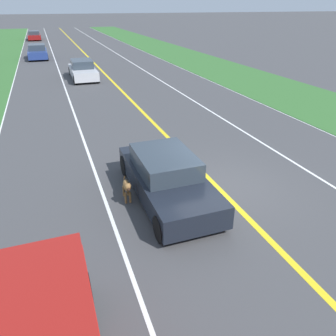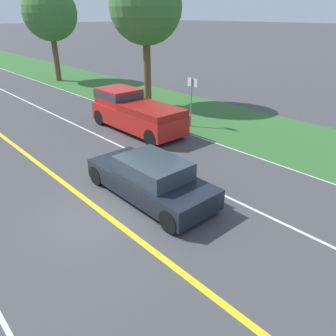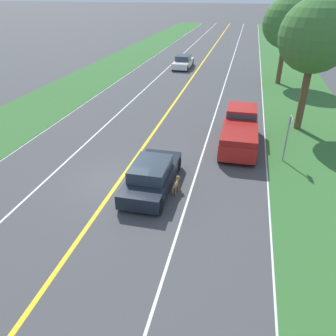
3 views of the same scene
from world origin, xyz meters
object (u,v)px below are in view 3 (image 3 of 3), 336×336
Objects in this scene: ego_car at (152,176)px; street_sign at (288,133)px; roadside_tree_right_near at (316,37)px; pickup_truck at (240,129)px; dog at (176,184)px; roadside_tree_right_far at (287,23)px; oncoming_car at (183,62)px.

ego_car is 1.81× the size of street_sign.
roadside_tree_right_near is at bearing 76.24° from street_sign.
pickup_truck is 0.69× the size of roadside_tree_right_near.
roadside_tree_right_far is (5.61, 21.07, 4.90)m from dog.
street_sign is at bearing -33.57° from pickup_truck.
pickup_truck is 2.98m from street_sign.
roadside_tree_right_near is at bearing 61.50° from dog.
roadside_tree_right_near is (10.87, -16.57, 5.05)m from oncoming_car.
oncoming_car is 23.69m from street_sign.
roadside_tree_right_far is at bearing 72.02° from ego_car.
ego_car is at bearing 177.75° from dog.
oncoming_car reaches higher than dog.
roadside_tree_right_near is (6.20, 9.38, 5.22)m from dog.
roadside_tree_right_far is (10.29, -4.88, 4.73)m from oncoming_car.
oncoming_car is at bearing 123.28° from roadside_tree_right_near.
roadside_tree_right_far reaches higher than ego_car.
oncoming_car is at bearing 114.02° from street_sign.
pickup_truck is at bearing 71.87° from dog.
street_sign is (-1.24, -5.05, -4.09)m from roadside_tree_right_near.
oncoming_car is 0.59× the size of roadside_tree_right_far.
roadside_tree_right_near is 6.62m from street_sign.
oncoming_car is at bearing 97.73° from ego_car.
street_sign is (-0.65, -16.74, -3.77)m from roadside_tree_right_far.
roadside_tree_right_near is at bearing -87.13° from roadside_tree_right_far.
ego_car is at bearing -107.98° from roadside_tree_right_far.
oncoming_car is 12.33m from roadside_tree_right_far.
roadside_tree_right_far is at bearing 92.87° from roadside_tree_right_near.
ego_car is 4.42× the size of dog.
roadside_tree_right_near is (7.37, 9.23, 5.05)m from ego_car.
ego_car is 0.85× the size of pickup_truck.
roadside_tree_right_far is 17.17m from street_sign.
ego_car is 7.48m from street_sign.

